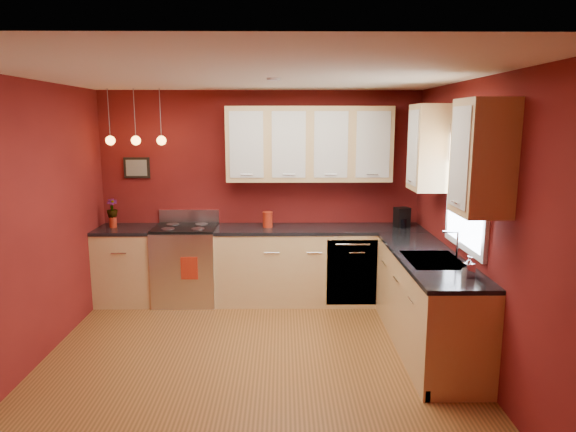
{
  "coord_description": "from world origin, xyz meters",
  "views": [
    {
      "loc": [
        0.28,
        -4.36,
        2.23
      ],
      "look_at": [
        0.33,
        1.0,
        1.23
      ],
      "focal_mm": 32.0,
      "sensor_mm": 36.0,
      "label": 1
    }
  ],
  "objects_px": {
    "red_canister": "(268,219)",
    "soap_pump": "(469,267)",
    "sink": "(434,262)",
    "coffee_maker": "(402,218)",
    "gas_range": "(186,264)"
  },
  "relations": [
    {
      "from": "red_canister",
      "to": "soap_pump",
      "type": "distance_m",
      "value": 2.7
    },
    {
      "from": "sink",
      "to": "coffee_maker",
      "type": "xyz_separation_m",
      "value": [
        0.04,
        1.51,
        0.14
      ]
    },
    {
      "from": "sink",
      "to": "coffee_maker",
      "type": "bearing_deg",
      "value": 88.42
    },
    {
      "from": "gas_range",
      "to": "coffee_maker",
      "type": "bearing_deg",
      "value": 0.11
    },
    {
      "from": "gas_range",
      "to": "coffee_maker",
      "type": "height_order",
      "value": "coffee_maker"
    },
    {
      "from": "soap_pump",
      "to": "coffee_maker",
      "type": "bearing_deg",
      "value": 92.39
    },
    {
      "from": "sink",
      "to": "red_canister",
      "type": "relative_size",
      "value": 3.65
    },
    {
      "from": "red_canister",
      "to": "soap_pump",
      "type": "relative_size",
      "value": 1.06
    },
    {
      "from": "sink",
      "to": "soap_pump",
      "type": "height_order",
      "value": "sink"
    },
    {
      "from": "sink",
      "to": "soap_pump",
      "type": "xyz_separation_m",
      "value": [
        0.13,
        -0.55,
        0.12
      ]
    },
    {
      "from": "gas_range",
      "to": "red_canister",
      "type": "relative_size",
      "value": 5.79
    },
    {
      "from": "red_canister",
      "to": "soap_pump",
      "type": "height_order",
      "value": "red_canister"
    },
    {
      "from": "sink",
      "to": "coffee_maker",
      "type": "height_order",
      "value": "sink"
    },
    {
      "from": "red_canister",
      "to": "soap_pump",
      "type": "bearing_deg",
      "value": -49.93
    },
    {
      "from": "red_canister",
      "to": "coffee_maker",
      "type": "height_order",
      "value": "coffee_maker"
    }
  ]
}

